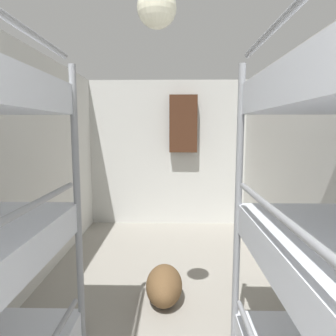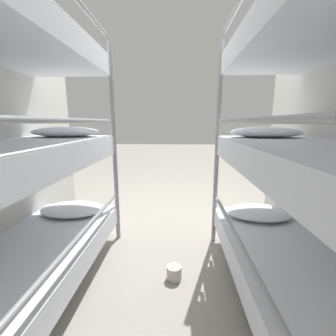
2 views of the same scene
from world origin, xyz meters
TOP-DOWN VIEW (x-y plane):
  - ground_plane at (0.00, 0.00)m, footprint 20.00×20.00m
  - bunk_stack_left_near at (-0.89, 1.41)m, footprint 0.78×1.83m
  - bunk_stack_right_near at (0.89, 1.41)m, footprint 0.78×1.83m
  - tin_can at (-0.10, 1.20)m, footprint 0.12×0.12m

SIDE VIEW (x-z plane):
  - ground_plane at x=0.00m, z-range 0.00..0.00m
  - tin_can at x=-0.10m, z-range 0.00..0.11m
  - bunk_stack_left_near at x=-0.89m, z-range 0.03..2.03m
  - bunk_stack_right_near at x=0.89m, z-range 0.03..2.03m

